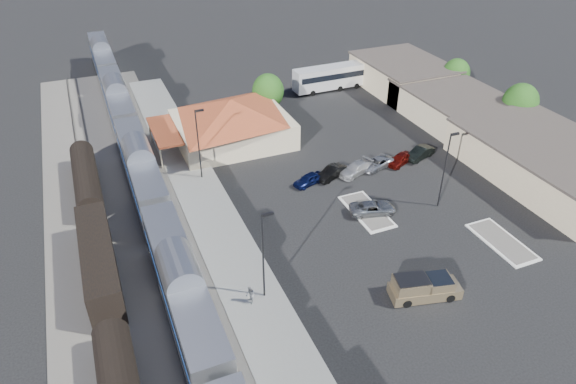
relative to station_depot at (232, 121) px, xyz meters
name	(u,v)px	position (x,y,z in m)	size (l,w,h in m)	color
ground	(343,230)	(4.56, -24.00, -3.13)	(280.00, 280.00, 0.00)	black
railbed	(127,234)	(-16.44, -16.00, -3.07)	(16.00, 100.00, 0.12)	#4C4944
platform	(217,224)	(-7.44, -18.00, -3.04)	(5.50, 92.00, 0.18)	gray
passenger_train	(142,173)	(-13.44, -9.00, -0.26)	(3.00, 104.00, 5.55)	silver
freight_cars	(99,263)	(-19.44, -22.06, -1.21)	(2.80, 46.00, 4.00)	black
station_depot	(232,121)	(0.00, 0.00, 0.00)	(18.35, 12.24, 6.20)	#C6B791
buildings_east	(472,116)	(32.56, -9.72, -0.86)	(14.40, 51.40, 4.80)	#C6B28C
traffic_island_south	(367,211)	(8.56, -22.00, -3.03)	(3.30, 7.50, 0.21)	silver
traffic_island_north	(502,242)	(18.56, -32.00, -3.03)	(3.30, 7.50, 0.21)	silver
lamp_plat_s	(264,250)	(-6.34, -30.00, 2.21)	(1.08, 0.25, 9.00)	black
lamp_plat_n	(199,139)	(-6.34, -8.00, 2.21)	(1.08, 0.25, 9.00)	black
lamp_lot	(446,164)	(16.66, -24.00, 2.21)	(1.08, 0.25, 9.00)	black
tree_east_b	(520,102)	(38.56, -12.00, 1.09)	(4.94, 4.94, 6.96)	#382314
tree_east_c	(456,74)	(38.56, 2.00, 0.63)	(4.41, 4.41, 6.21)	#382314
tree_depot	(268,91)	(7.56, 6.00, 0.89)	(4.71, 4.71, 6.63)	#382314
pickup_truck	(425,287)	(6.71, -35.36, -2.11)	(6.56, 3.60, 2.15)	#947F5B
suv	(373,208)	(8.98, -22.50, -2.42)	(2.35, 5.10, 1.42)	gray
coach_bus	(330,77)	(20.90, 12.00, -0.78)	(12.76, 2.98, 4.08)	white
person_b	(250,295)	(-7.88, -30.42, -2.04)	(0.89, 0.69, 1.83)	silver
parked_car_a	(309,179)	(5.02, -14.25, -2.45)	(1.60, 3.99, 1.36)	#0D1645
parked_car_b	(331,173)	(8.22, -13.95, -2.41)	(1.53, 4.39, 1.45)	black
parked_car_c	(356,169)	(11.42, -14.25, -2.41)	(2.01, 4.95, 1.44)	silver
parked_car_d	(377,163)	(14.62, -13.95, -2.46)	(2.22, 4.81, 1.34)	#96989E
parked_car_e	(400,159)	(17.82, -14.25, -2.42)	(1.67, 4.16, 1.42)	maroon
parked_car_f	(420,153)	(21.02, -13.95, -2.38)	(1.59, 4.56, 1.50)	black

